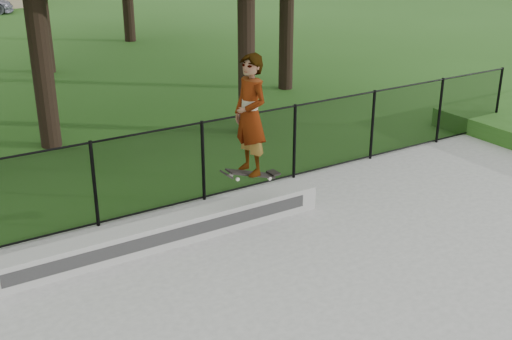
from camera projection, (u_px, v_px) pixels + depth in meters
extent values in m
cube|color=#AFAEA9|center=(165.00, 232.00, 10.05)|extent=(5.59, 0.40, 0.42)
cube|color=black|center=(251.00, 174.00, 10.23)|extent=(0.81, 0.23, 0.27)
imported|color=#A1D1D3|center=(250.00, 115.00, 9.87)|extent=(0.49, 0.71, 1.90)
cylinder|color=black|center=(94.00, 184.00, 10.46)|extent=(0.06, 0.06, 1.50)
cylinder|color=black|center=(203.00, 161.00, 11.44)|extent=(0.06, 0.06, 1.50)
cylinder|color=black|center=(294.00, 142.00, 12.43)|extent=(0.06, 0.06, 1.50)
cylinder|color=black|center=(372.00, 125.00, 13.42)|extent=(0.06, 0.06, 1.50)
cylinder|color=black|center=(440.00, 111.00, 14.41)|extent=(0.06, 0.06, 1.50)
cylinder|color=black|center=(498.00, 98.00, 15.40)|extent=(0.06, 0.06, 1.50)
cylinder|color=black|center=(202.00, 123.00, 11.18)|extent=(16.00, 0.04, 0.04)
cylinder|color=black|center=(204.00, 197.00, 11.70)|extent=(16.00, 0.04, 0.04)
cube|color=black|center=(203.00, 161.00, 11.44)|extent=(16.00, 0.01, 1.50)
cylinder|color=black|center=(39.00, 38.00, 13.72)|extent=(0.44, 0.44, 4.90)
cylinder|color=black|center=(246.00, 35.00, 14.70)|extent=(0.44, 0.44, 4.68)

